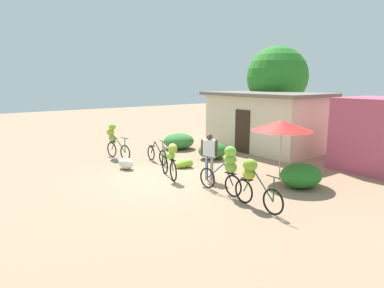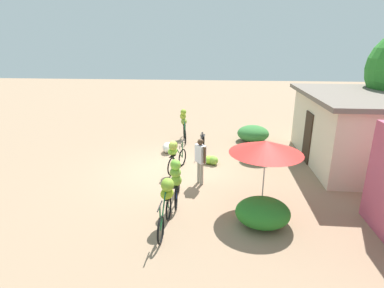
% 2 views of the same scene
% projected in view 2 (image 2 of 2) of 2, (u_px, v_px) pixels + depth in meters
% --- Properties ---
extents(ground_plane, '(60.00, 60.00, 0.00)m').
position_uv_depth(ground_plane, '(172.00, 171.00, 11.46)').
color(ground_plane, '#997B5F').
extents(building_low, '(5.87, 3.47, 2.77)m').
position_uv_depth(building_low, '(348.00, 128.00, 11.87)').
color(building_low, beige).
rests_on(building_low, ground).
extents(hedge_bush_front_left, '(1.45, 1.52, 0.77)m').
position_uv_depth(hedge_bush_front_left, '(253.00, 133.00, 14.86)').
color(hedge_bush_front_left, '#367A38').
rests_on(hedge_bush_front_left, ground).
extents(hedge_bush_front_right, '(1.13, 1.27, 0.71)m').
position_uv_depth(hedge_bush_front_right, '(257.00, 152.00, 12.35)').
color(hedge_bush_front_right, '#2C7D2B').
rests_on(hedge_bush_front_right, ground).
extents(hedge_bush_mid, '(1.21, 1.42, 0.75)m').
position_uv_depth(hedge_bush_mid, '(263.00, 213.00, 7.91)').
color(hedge_bush_mid, '#297224').
rests_on(hedge_bush_mid, ground).
extents(market_umbrella, '(2.02, 2.02, 2.04)m').
position_uv_depth(market_umbrella, '(266.00, 147.00, 8.30)').
color(market_umbrella, beige).
rests_on(market_umbrella, ground).
extents(bicycle_leftmost, '(1.63, 0.45, 1.50)m').
position_uv_depth(bicycle_leftmost, '(184.00, 122.00, 15.05)').
color(bicycle_leftmost, black).
rests_on(bicycle_leftmost, ground).
extents(bicycle_near_pile, '(1.63, 0.16, 0.98)m').
position_uv_depth(bicycle_near_pile, '(202.00, 145.00, 13.36)').
color(bicycle_near_pile, black).
rests_on(bicycle_near_pile, ground).
extents(bicycle_center_loaded, '(1.61, 0.61, 1.26)m').
position_uv_depth(bicycle_center_loaded, '(175.00, 154.00, 11.11)').
color(bicycle_center_loaded, black).
rests_on(bicycle_center_loaded, ground).
extents(bicycle_by_shop, '(1.73, 0.42, 1.48)m').
position_uv_depth(bicycle_by_shop, '(176.00, 178.00, 8.79)').
color(bicycle_by_shop, black).
rests_on(bicycle_by_shop, ground).
extents(bicycle_rightmost, '(1.71, 0.44, 1.28)m').
position_uv_depth(bicycle_rightmost, '(166.00, 199.00, 7.78)').
color(bicycle_rightmost, black).
rests_on(bicycle_rightmost, ground).
extents(banana_pile_on_ground, '(0.65, 0.79, 0.34)m').
position_uv_depth(banana_pile_on_ground, '(210.00, 160.00, 12.10)').
color(banana_pile_on_ground, '#7AAD37').
rests_on(banana_pile_on_ground, ground).
extents(produce_sack, '(0.75, 0.53, 0.44)m').
position_uv_depth(produce_sack, '(168.00, 148.00, 13.34)').
color(produce_sack, silver).
rests_on(produce_sack, ground).
extents(person_vendor, '(0.48, 0.40, 1.59)m').
position_uv_depth(person_vendor, '(200.00, 157.00, 10.13)').
color(person_vendor, gray).
rests_on(person_vendor, ground).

